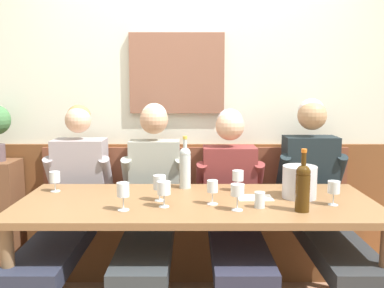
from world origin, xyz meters
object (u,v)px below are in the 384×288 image
at_px(person_left_seat, 323,200).
at_px(wine_glass_near_bucket, 56,178).
at_px(wine_glass_left_end, 214,187).
at_px(water_tumbler_left, 261,200).
at_px(wine_glass_center_rear, 335,189).
at_px(dining_table, 197,213).
at_px(person_center_left_seat, 234,205).
at_px(wine_glass_mid_right, 124,191).
at_px(wine_bottle_green_tall, 186,166).
at_px(person_right_seat, 70,204).
at_px(wine_glass_center_front, 165,189).
at_px(ice_bucket, 301,182).
at_px(wine_glass_mid_left, 239,177).
at_px(person_center_right_seat, 152,204).
at_px(wine_glass_right_end, 161,183).
at_px(wine_glass_by_bottle, 239,191).
at_px(wall_bench, 197,235).
at_px(wine_bottle_clear_water, 304,186).

relative_size(person_left_seat, wine_glass_near_bucket, 10.15).
bearing_deg(wine_glass_left_end, water_tumbler_left, -14.10).
bearing_deg(wine_glass_left_end, wine_glass_center_rear, -1.46).
bearing_deg(dining_table, wine_glass_center_rear, -7.14).
xyz_separation_m(person_center_left_seat, wine_glass_mid_right, (-0.66, -0.53, 0.23)).
bearing_deg(wine_bottle_green_tall, water_tumbler_left, -46.71).
height_order(person_right_seat, wine_glass_center_front, person_right_seat).
distance_m(ice_bucket, wine_glass_mid_right, 1.07).
bearing_deg(wine_glass_center_rear, person_right_seat, 165.32).
bearing_deg(person_center_left_seat, wine_glass_mid_left, -81.29).
height_order(person_center_right_seat, wine_glass_mid_right, person_center_right_seat).
distance_m(wine_glass_center_front, wine_glass_right_end, 0.13).
bearing_deg(person_right_seat, ice_bucket, -10.27).
distance_m(person_center_right_seat, wine_glass_by_bottle, 0.78).
height_order(wall_bench, wine_bottle_clear_water, wine_bottle_clear_water).
xyz_separation_m(wall_bench, wine_bottle_clear_water, (0.58, -0.90, 0.61)).
xyz_separation_m(dining_table, person_center_left_seat, (0.26, 0.34, -0.04)).
height_order(wine_glass_mid_left, water_tumbler_left, wine_glass_mid_left).
distance_m(wall_bench, person_left_seat, 1.00).
relative_size(person_left_seat, ice_bucket, 6.45).
bearing_deg(wine_bottle_clear_water, wine_glass_mid_right, 179.03).
height_order(wall_bench, wine_glass_by_bottle, wall_bench).
relative_size(dining_table, person_right_seat, 1.65).
bearing_deg(wine_glass_mid_left, ice_bucket, -24.46).
bearing_deg(ice_bucket, wine_glass_center_front, -166.42).
bearing_deg(wine_glass_by_bottle, wine_glass_left_end, 137.97).
bearing_deg(wine_glass_center_front, person_center_left_seat, 46.78).
height_order(wine_glass_mid_left, wine_glass_by_bottle, wine_glass_by_bottle).
height_order(wall_bench, wine_glass_left_end, wall_bench).
height_order(wine_glass_left_end, wine_glass_center_rear, same).
xyz_separation_m(wine_glass_near_bucket, wine_glass_by_bottle, (1.14, -0.41, 0.02)).
distance_m(wine_glass_mid_left, wine_glass_right_end, 0.54).
xyz_separation_m(wine_glass_left_end, wine_glass_right_end, (-0.31, 0.08, 0.01)).
xyz_separation_m(ice_bucket, wine_bottle_clear_water, (-0.05, -0.28, 0.04)).
bearing_deg(wine_glass_mid_right, person_right_seat, 131.07).
height_order(person_right_seat, water_tumbler_left, person_right_seat).
distance_m(person_center_left_seat, wine_glass_near_bucket, 1.19).
bearing_deg(wine_glass_by_bottle, wine_glass_near_bucket, 160.06).
distance_m(person_center_right_seat, wine_bottle_clear_water, 1.07).
distance_m(wine_glass_center_front, wine_glass_by_bottle, 0.41).
bearing_deg(wine_glass_center_front, wine_glass_right_end, 105.11).
bearing_deg(wine_glass_center_front, wine_glass_near_bucket, 154.57).
distance_m(ice_bucket, wine_glass_near_bucket, 1.55).
bearing_deg(person_center_right_seat, wine_glass_center_rear, -20.90).
bearing_deg(wine_glass_right_end, dining_table, 1.37).
bearing_deg(person_right_seat, dining_table, -21.08).
relative_size(dining_table, wine_glass_near_bucket, 16.20).
bearing_deg(wine_glass_left_end, wine_bottle_green_tall, 112.94).
bearing_deg(wine_glass_mid_left, wine_bottle_clear_water, -55.46).
distance_m(wall_bench, person_right_seat, 1.00).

